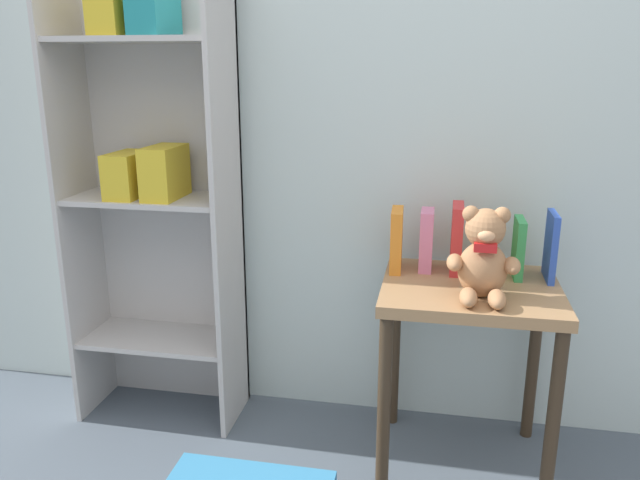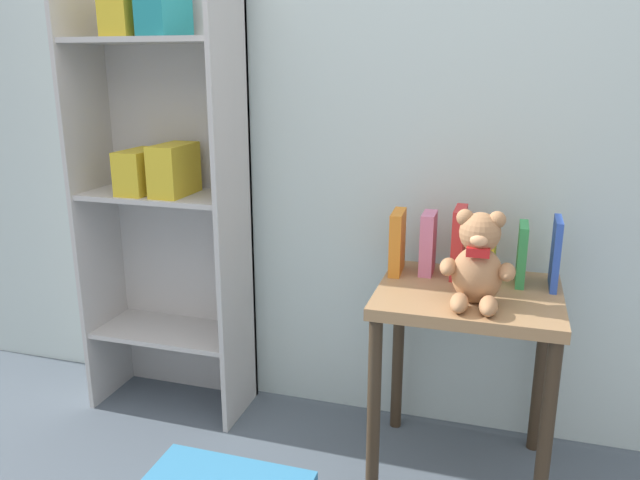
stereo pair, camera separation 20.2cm
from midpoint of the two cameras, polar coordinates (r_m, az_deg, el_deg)
name	(u,v)px [view 2 (the right image)]	position (r m, az deg, el deg)	size (l,w,h in m)	color
wall_back	(418,74)	(2.17, 11.71, 14.60)	(4.80, 0.06, 2.50)	silver
bookshelf_side	(165,165)	(2.30, -11.59, 6.67)	(0.58, 0.29, 1.66)	#BCB7B2
display_table	(467,324)	(1.99, 16.15, -7.47)	(0.54, 0.47, 0.63)	#9E754C
teddy_bear	(478,262)	(1.81, 17.36, -2.02)	(0.21, 0.19, 0.27)	#A8754C
book_standing_orange	(397,242)	(2.04, 9.93, -0.22)	(0.04, 0.14, 0.20)	orange
book_standing_pink	(428,243)	(2.05, 12.66, -0.33)	(0.04, 0.11, 0.20)	#D17093
book_standing_red	(459,242)	(2.04, 15.36, -0.25)	(0.03, 0.14, 0.22)	red
book_standing_yellow	(490,249)	(2.04, 18.02, -0.84)	(0.03, 0.11, 0.20)	gold
book_standing_green	(522,254)	(2.03, 20.71, -1.25)	(0.03, 0.13, 0.19)	#33934C
book_standing_blue	(556,253)	(2.04, 23.44, -1.17)	(0.02, 0.14, 0.21)	#2D51B7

